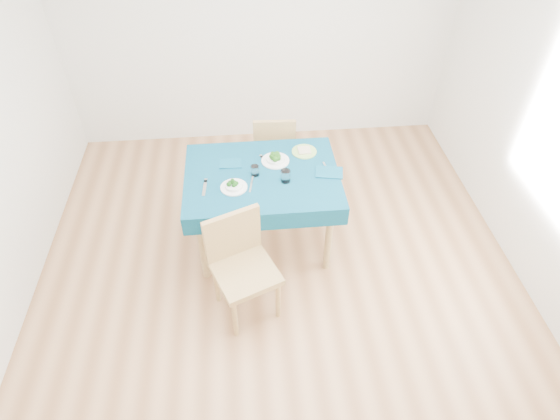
{
  "coord_description": "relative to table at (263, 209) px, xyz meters",
  "views": [
    {
      "loc": [
        -0.22,
        -2.39,
        3.08
      ],
      "look_at": [
        0.0,
        0.0,
        0.85
      ],
      "focal_mm": 30.0,
      "sensor_mm": 36.0,
      "label": 1
    }
  ],
  "objects": [
    {
      "name": "room_shell",
      "position": [
        0.1,
        -0.53,
        0.97
      ],
      "size": [
        4.02,
        4.52,
        2.73
      ],
      "color": "#92623D",
      "rests_on": "ground"
    },
    {
      "name": "table",
      "position": [
        0.0,
        0.0,
        0.0
      ],
      "size": [
        1.22,
        0.93,
        0.76
      ],
      "primitive_type": "cube",
      "color": "navy",
      "rests_on": "ground"
    },
    {
      "name": "chair_near",
      "position": [
        -0.18,
        -0.72,
        0.16
      ],
      "size": [
        0.58,
        0.6,
        1.08
      ],
      "primitive_type": "cube",
      "rotation": [
        0.0,
        0.0,
        0.39
      ],
      "color": "#A1814B",
      "rests_on": "ground"
    },
    {
      "name": "chair_far",
      "position": [
        0.16,
        0.8,
        0.1
      ],
      "size": [
        0.4,
        0.44,
        0.96
      ],
      "primitive_type": "cube",
      "rotation": [
        0.0,
        0.0,
        3.09
      ],
      "color": "#A1814B",
      "rests_on": "ground"
    },
    {
      "name": "bowl_near",
      "position": [
        -0.22,
        -0.15,
        0.41
      ],
      "size": [
        0.21,
        0.21,
        0.06
      ],
      "primitive_type": null,
      "color": "white",
      "rests_on": "table"
    },
    {
      "name": "bowl_far",
      "position": [
        0.12,
        0.16,
        0.41
      ],
      "size": [
        0.23,
        0.23,
        0.07
      ],
      "primitive_type": null,
      "color": "white",
      "rests_on": "table"
    },
    {
      "name": "fork_near",
      "position": [
        -0.45,
        -0.13,
        0.38
      ],
      "size": [
        0.04,
        0.19,
        0.0
      ],
      "primitive_type": "cube",
      "rotation": [
        0.0,
        0.0,
        -0.07
      ],
      "color": "silver",
      "rests_on": "table"
    },
    {
      "name": "knife_near",
      "position": [
        -0.09,
        -0.11,
        0.38
      ],
      "size": [
        0.05,
        0.2,
        0.0
      ],
      "primitive_type": "cube",
      "rotation": [
        0.0,
        0.0,
        -0.17
      ],
      "color": "silver",
      "rests_on": "table"
    },
    {
      "name": "fork_far",
      "position": [
        0.04,
        0.16,
        0.38
      ],
      "size": [
        0.08,
        0.17,
        0.0
      ],
      "primitive_type": "cube",
      "rotation": [
        0.0,
        0.0,
        0.34
      ],
      "color": "silver",
      "rests_on": "table"
    },
    {
      "name": "knife_far",
      "position": [
        0.53,
        0.0,
        0.38
      ],
      "size": [
        0.05,
        0.22,
        0.0
      ],
      "primitive_type": "cube",
      "rotation": [
        0.0,
        0.0,
        0.14
      ],
      "color": "silver",
      "rests_on": "table"
    },
    {
      "name": "napkin_near",
      "position": [
        -0.24,
        0.16,
        0.38
      ],
      "size": [
        0.18,
        0.13,
        0.01
      ],
      "primitive_type": "cube",
      "rotation": [
        0.0,
        0.0,
        -0.04
      ],
      "color": "navy",
      "rests_on": "table"
    },
    {
      "name": "napkin_far",
      "position": [
        0.54,
        -0.03,
        0.39
      ],
      "size": [
        0.24,
        0.19,
        0.01
      ],
      "primitive_type": "cube",
      "rotation": [
        0.0,
        0.0,
        -0.18
      ],
      "color": "navy",
      "rests_on": "table"
    },
    {
      "name": "tumbler_center",
      "position": [
        -0.05,
        0.0,
        0.42
      ],
      "size": [
        0.07,
        0.07,
        0.08
      ],
      "primitive_type": "cylinder",
      "color": "white",
      "rests_on": "table"
    },
    {
      "name": "tumbler_side",
      "position": [
        0.18,
        -0.1,
        0.43
      ],
      "size": [
        0.08,
        0.08,
        0.1
      ],
      "primitive_type": "cylinder",
      "color": "white",
      "rests_on": "table"
    },
    {
      "name": "side_plate",
      "position": [
        0.37,
        0.27,
        0.38
      ],
      "size": [
        0.21,
        0.21,
        0.01
      ],
      "primitive_type": "cylinder",
      "color": "#93C45F",
      "rests_on": "table"
    },
    {
      "name": "bread_slice",
      "position": [
        0.37,
        0.27,
        0.4
      ],
      "size": [
        0.11,
        0.11,
        0.02
      ],
      "primitive_type": "cube",
      "rotation": [
        0.0,
        0.0,
        0.04
      ],
      "color": "beige",
      "rests_on": "side_plate"
    }
  ]
}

